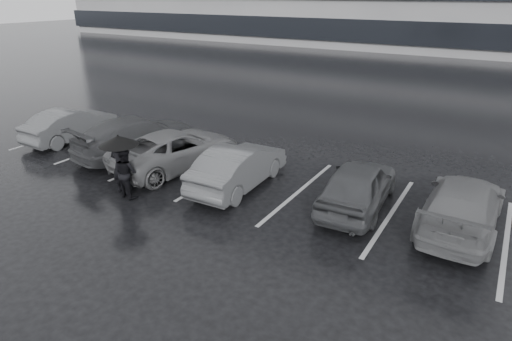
{
  "coord_description": "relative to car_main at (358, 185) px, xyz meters",
  "views": [
    {
      "loc": [
        5.61,
        -8.28,
        5.66
      ],
      "look_at": [
        -0.02,
        1.0,
        1.1
      ],
      "focal_mm": 30.0,
      "sensor_mm": 36.0,
      "label": 1
    }
  ],
  "objects": [
    {
      "name": "stall_stripes",
      "position": [
        -3.22,
        0.01,
        -0.67
      ],
      "size": [
        19.72,
        5.0,
        0.0
      ],
      "color": "#A1A2A4",
      "rests_on": "ground"
    },
    {
      "name": "pedestrian_left",
      "position": [
        -6.34,
        -2.83,
        0.21
      ],
      "size": [
        0.68,
        0.48,
        1.78
      ],
      "primitive_type": "imported",
      "rotation": [
        0.0,
        0.0,
        3.23
      ],
      "color": "black",
      "rests_on": "ground"
    },
    {
      "name": "car_west_a",
      "position": [
        -3.62,
        -0.59,
        -0.01
      ],
      "size": [
        1.57,
        4.08,
        1.32
      ],
      "primitive_type": "imported",
      "rotation": [
        0.0,
        0.0,
        3.18
      ],
      "color": "#333335",
      "rests_on": "ground"
    },
    {
      "name": "pedestrian_right",
      "position": [
        -6.04,
        -2.92,
        0.09
      ],
      "size": [
        0.8,
        0.65,
        1.52
      ],
      "primitive_type": "imported",
      "rotation": [
        0.0,
        0.0,
        3.03
      ],
      "color": "black",
      "rests_on": "ground"
    },
    {
      "name": "car_west_b",
      "position": [
        -6.34,
        -0.36,
        -0.02
      ],
      "size": [
        3.01,
        5.02,
        1.31
      ],
      "primitive_type": "imported",
      "rotation": [
        0.0,
        0.0,
        2.95
      ],
      "color": "#464649",
      "rests_on": "ground"
    },
    {
      "name": "umbrella",
      "position": [
        -6.18,
        -2.92,
        1.06
      ],
      "size": [
        1.12,
        1.12,
        1.9
      ],
      "color": "black",
      "rests_on": "ground"
    },
    {
      "name": "ground",
      "position": [
        -2.42,
        -2.49,
        -0.67
      ],
      "size": [
        160.0,
        160.0,
        0.0
      ],
      "primitive_type": "plane",
      "color": "black",
      "rests_on": "ground"
    },
    {
      "name": "car_main",
      "position": [
        0.0,
        0.0,
        0.0
      ],
      "size": [
        1.86,
        4.06,
        1.35
      ],
      "primitive_type": "imported",
      "rotation": [
        0.0,
        0.0,
        3.21
      ],
      "color": "black",
      "rests_on": "ground"
    },
    {
      "name": "car_east",
      "position": [
        2.66,
        0.27,
        -0.04
      ],
      "size": [
        1.83,
        4.39,
        1.27
      ],
      "primitive_type": "imported",
      "rotation": [
        0.0,
        0.0,
        3.13
      ],
      "color": "#464649",
      "rests_on": "ground"
    },
    {
      "name": "car_west_c",
      "position": [
        -8.49,
        -0.11,
        0.03
      ],
      "size": [
        2.71,
        5.1,
        1.41
      ],
      "primitive_type": "imported",
      "rotation": [
        0.0,
        0.0,
        2.98
      ],
      "color": "black",
      "rests_on": "ground"
    },
    {
      "name": "car_west_d",
      "position": [
        -11.98,
        -0.34,
        -0.03
      ],
      "size": [
        1.42,
        3.92,
        1.29
      ],
      "primitive_type": "imported",
      "rotation": [
        0.0,
        0.0,
        3.16
      ],
      "color": "#333335",
      "rests_on": "ground"
    }
  ]
}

